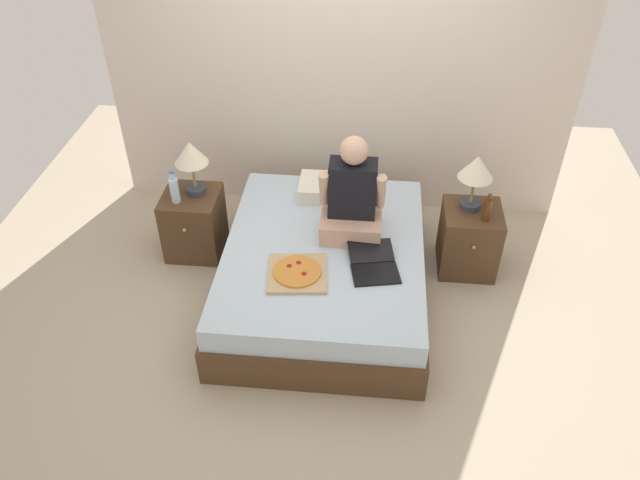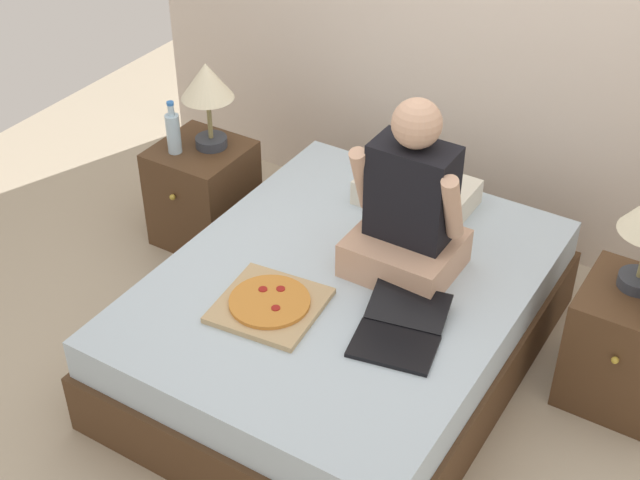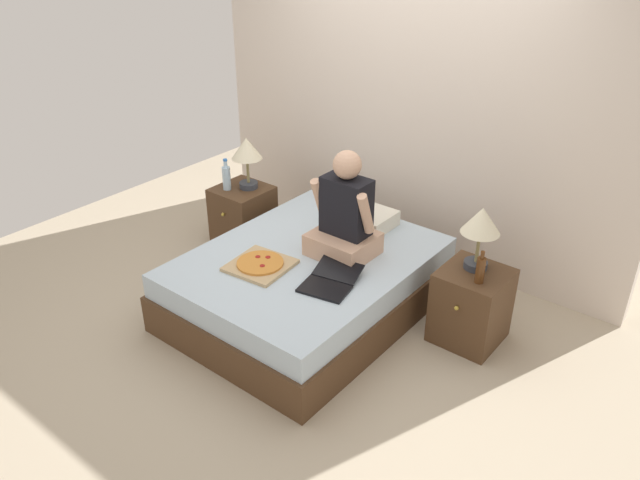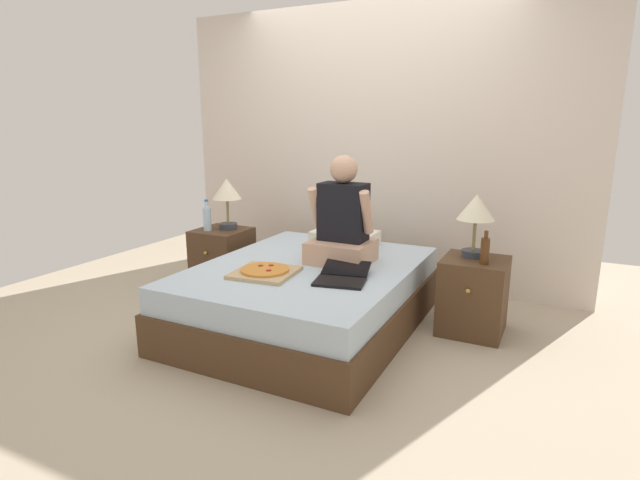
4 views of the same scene
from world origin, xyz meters
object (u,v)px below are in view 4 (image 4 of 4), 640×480
at_px(beer_bottle, 485,250).
at_px(lamp_on_left_nightstand, 227,193).
at_px(bed, 308,296).
at_px(nightstand_left, 223,259).
at_px(person_seated, 342,223).
at_px(laptop, 342,277).
at_px(water_bottle, 207,218).
at_px(lamp_on_right_nightstand, 476,212).
at_px(nightstand_right, 473,296).
at_px(pizza_box, 265,272).

bearing_deg(beer_bottle, lamp_on_left_nightstand, 176.16).
height_order(bed, nightstand_left, nightstand_left).
xyz_separation_m(person_seated, laptop, (0.18, -0.41, -0.27)).
relative_size(nightstand_left, water_bottle, 1.96).
height_order(lamp_on_left_nightstand, water_bottle, lamp_on_left_nightstand).
bearing_deg(lamp_on_right_nightstand, lamp_on_left_nightstand, 180.00).
xyz_separation_m(lamp_on_right_nightstand, person_seated, (-0.89, -0.29, -0.11)).
bearing_deg(bed, water_bottle, 163.64).
xyz_separation_m(bed, lamp_on_right_nightstand, (1.07, 0.49, 0.64)).
relative_size(nightstand_right, pizza_box, 1.23).
distance_m(beer_bottle, laptop, 0.99).
distance_m(nightstand_left, lamp_on_left_nightstand, 0.60).
distance_m(nightstand_left, lamp_on_right_nightstand, 2.25).
bearing_deg(lamp_on_left_nightstand, bed, -24.64).
xyz_separation_m(beer_bottle, laptop, (-0.81, -0.55, -0.15)).
bearing_deg(bed, lamp_on_left_nightstand, 155.36).
bearing_deg(nightstand_right, nightstand_left, 180.00).
bearing_deg(person_seated, nightstand_right, 14.36).
distance_m(person_seated, pizza_box, 0.68).
xyz_separation_m(laptop, pizza_box, (-0.52, -0.12, -0.00)).
height_order(lamp_on_right_nightstand, pizza_box, lamp_on_right_nightstand).
bearing_deg(bed, laptop, -30.10).
xyz_separation_m(beer_bottle, person_seated, (-0.99, -0.14, 0.12)).
xyz_separation_m(nightstand_right, laptop, (-0.74, -0.65, 0.22)).
xyz_separation_m(water_bottle, lamp_on_right_nightstand, (2.25, 0.14, 0.22)).
bearing_deg(pizza_box, lamp_on_right_nightstand, 33.58).
height_order(nightstand_left, person_seated, person_seated).
height_order(bed, laptop, laptop).
distance_m(water_bottle, person_seated, 1.37).
xyz_separation_m(lamp_on_right_nightstand, beer_bottle, (0.10, -0.15, -0.23)).
height_order(bed, water_bottle, water_bottle).
distance_m(bed, lamp_on_right_nightstand, 1.34).
distance_m(water_bottle, pizza_box, 1.24).
distance_m(lamp_on_left_nightstand, nightstand_right, 2.25).
bearing_deg(laptop, nightstand_right, 41.30).
bearing_deg(person_seated, pizza_box, -122.50).
distance_m(lamp_on_right_nightstand, beer_bottle, 0.29).
xyz_separation_m(lamp_on_left_nightstand, lamp_on_right_nightstand, (2.13, 0.00, 0.00)).
height_order(lamp_on_left_nightstand, lamp_on_right_nightstand, same).
bearing_deg(nightstand_right, pizza_box, -148.69).
distance_m(water_bottle, beer_bottle, 2.35).
height_order(lamp_on_right_nightstand, person_seated, person_seated).
bearing_deg(water_bottle, laptop, -19.85).
height_order(laptop, pizza_box, laptop).
bearing_deg(lamp_on_right_nightstand, laptop, -135.38).
height_order(bed, nightstand_right, nightstand_right).
xyz_separation_m(nightstand_left, pizza_box, (0.95, -0.76, 0.22)).
relative_size(nightstand_left, beer_bottle, 2.35).
distance_m(laptop, pizza_box, 0.53).
height_order(water_bottle, nightstand_right, water_bottle).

